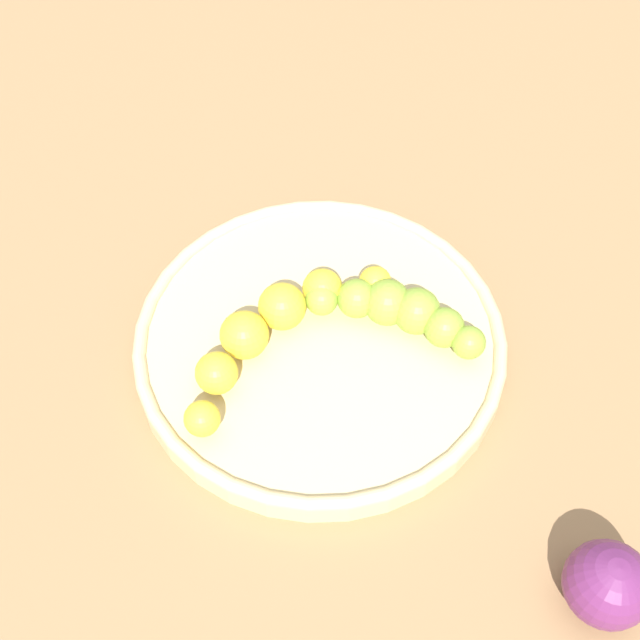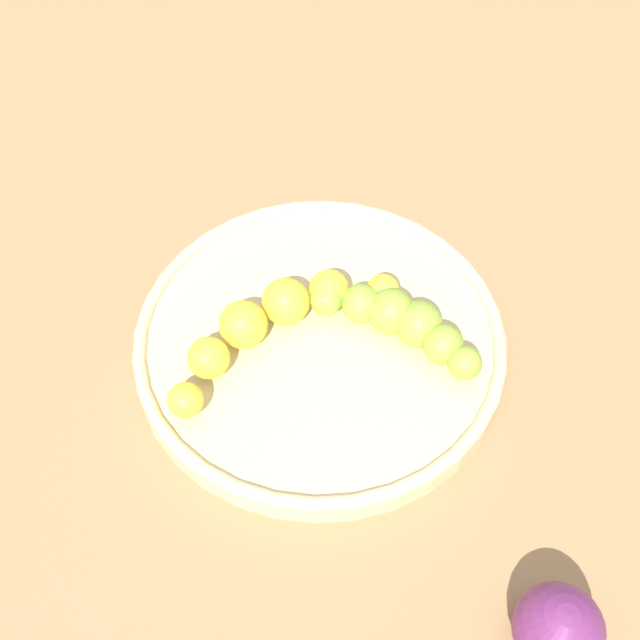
# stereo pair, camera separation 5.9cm
# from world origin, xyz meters

# --- Properties ---
(ground_plane) EXTENTS (2.40, 2.40, 0.00)m
(ground_plane) POSITION_xyz_m (0.00, 0.00, 0.00)
(ground_plane) COLOR #936D47
(fruit_bowl) EXTENTS (0.27, 0.27, 0.02)m
(fruit_bowl) POSITION_xyz_m (0.00, 0.00, 0.01)
(fruit_bowl) COLOR #D1B784
(fruit_bowl) RESTS_ON ground_plane
(banana_yellow) EXTENTS (0.13, 0.14, 0.03)m
(banana_yellow) POSITION_xyz_m (0.03, 0.01, 0.04)
(banana_yellow) COLOR yellow
(banana_yellow) RESTS_ON fruit_bowl
(banana_green) EXTENTS (0.12, 0.06, 0.03)m
(banana_green) POSITION_xyz_m (-0.06, -0.01, 0.04)
(banana_green) COLOR #8CAD38
(banana_green) RESTS_ON fruit_bowl
(plum_purple) EXTENTS (0.05, 0.05, 0.05)m
(plum_purple) POSITION_xyz_m (-0.18, 0.17, 0.03)
(plum_purple) COLOR #662659
(plum_purple) RESTS_ON ground_plane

